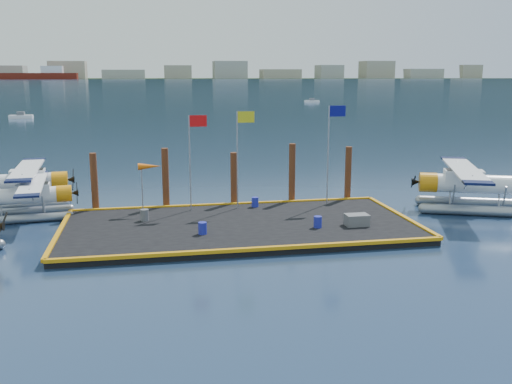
# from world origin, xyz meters

# --- Properties ---
(ground) EXTENTS (4000.00, 4000.00, 0.00)m
(ground) POSITION_xyz_m (0.00, 0.00, 0.00)
(ground) COLOR #182E4A
(ground) RESTS_ON ground
(dock) EXTENTS (20.00, 10.00, 0.40)m
(dock) POSITION_xyz_m (0.00, 0.00, 0.20)
(dock) COLOR black
(dock) RESTS_ON ground
(dock_bumpers) EXTENTS (20.25, 10.25, 0.18)m
(dock_bumpers) POSITION_xyz_m (0.00, 0.00, 0.49)
(dock_bumpers) COLOR orange
(dock_bumpers) RESTS_ON dock
(far_backdrop) EXTENTS (3050.00, 2050.00, 810.00)m
(far_backdrop) POSITION_xyz_m (239.91, 1737.52, 9.45)
(far_backdrop) COLOR black
(far_backdrop) RESTS_ON ground
(seaplane_b) EXTENTS (7.88, 8.69, 3.08)m
(seaplane_b) POSITION_xyz_m (-12.52, 5.03, 1.34)
(seaplane_b) COLOR gray
(seaplane_b) RESTS_ON ground
(seaplane_c) EXTENTS (8.91, 9.82, 3.48)m
(seaplane_c) POSITION_xyz_m (-13.59, 8.82, 1.52)
(seaplane_c) COLOR gray
(seaplane_c) RESTS_ON ground
(seaplane_d) EXTENTS (9.89, 10.46, 3.79)m
(seaplane_d) POSITION_xyz_m (15.64, 1.84, 1.65)
(seaplane_d) COLOR gray
(seaplane_d) RESTS_ON ground
(drum_0) EXTENTS (0.48, 0.48, 0.68)m
(drum_0) POSITION_xyz_m (-5.39, 1.69, 0.74)
(drum_0) COLOR #57575C
(drum_0) RESTS_ON dock
(drum_1) EXTENTS (0.46, 0.46, 0.64)m
(drum_1) POSITION_xyz_m (4.22, -1.68, 0.72)
(drum_1) COLOR #1C239C
(drum_1) RESTS_ON dock
(drum_3) EXTENTS (0.47, 0.47, 0.66)m
(drum_3) POSITION_xyz_m (-2.30, -1.82, 0.73)
(drum_3) COLOR #1C239C
(drum_3) RESTS_ON dock
(drum_5) EXTENTS (0.45, 0.45, 0.63)m
(drum_5) POSITION_xyz_m (1.67, 3.97, 0.72)
(drum_5) COLOR #1C239C
(drum_5) RESTS_ON dock
(crate) EXTENTS (1.31, 0.87, 0.65)m
(crate) POSITION_xyz_m (6.54, -1.68, 0.73)
(crate) COLOR #57575C
(crate) RESTS_ON dock
(flagpole_red) EXTENTS (1.14, 0.08, 6.00)m
(flagpole_red) POSITION_xyz_m (-2.29, 3.80, 4.40)
(flagpole_red) COLOR gray
(flagpole_red) RESTS_ON dock
(flagpole_yellow) EXTENTS (1.14, 0.08, 6.20)m
(flagpole_yellow) POSITION_xyz_m (0.70, 3.80, 4.51)
(flagpole_yellow) COLOR gray
(flagpole_yellow) RESTS_ON dock
(flagpole_blue) EXTENTS (1.14, 0.08, 6.50)m
(flagpole_blue) POSITION_xyz_m (6.70, 3.80, 4.69)
(flagpole_blue) COLOR gray
(flagpole_blue) RESTS_ON dock
(windsock) EXTENTS (1.40, 0.44, 3.12)m
(windsock) POSITION_xyz_m (-5.03, 3.80, 3.23)
(windsock) COLOR gray
(windsock) RESTS_ON dock
(piling_0) EXTENTS (0.44, 0.44, 4.00)m
(piling_0) POSITION_xyz_m (-8.50, 5.40, 2.00)
(piling_0) COLOR #4F2516
(piling_0) RESTS_ON ground
(piling_1) EXTENTS (0.44, 0.44, 4.20)m
(piling_1) POSITION_xyz_m (-4.00, 5.40, 2.10)
(piling_1) COLOR #4F2516
(piling_1) RESTS_ON ground
(piling_2) EXTENTS (0.44, 0.44, 3.80)m
(piling_2) POSITION_xyz_m (0.50, 5.40, 1.90)
(piling_2) COLOR #4F2516
(piling_2) RESTS_ON ground
(piling_3) EXTENTS (0.44, 0.44, 4.30)m
(piling_3) POSITION_xyz_m (4.50, 5.40, 2.15)
(piling_3) COLOR #4F2516
(piling_3) RESTS_ON ground
(piling_4) EXTENTS (0.44, 0.44, 4.00)m
(piling_4) POSITION_xyz_m (8.50, 5.40, 2.00)
(piling_4) COLOR #4F2516
(piling_4) RESTS_ON ground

